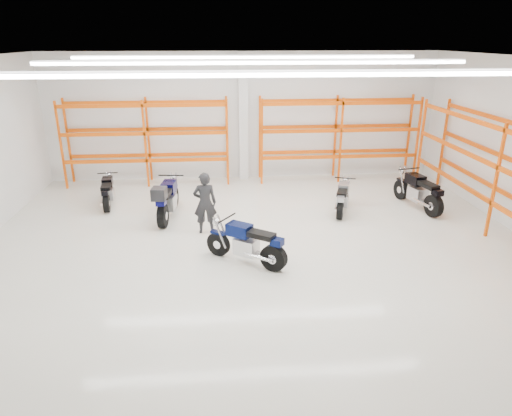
{
  "coord_description": "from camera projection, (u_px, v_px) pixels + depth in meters",
  "views": [
    {
      "loc": [
        -0.9,
        -10.51,
        4.95
      ],
      "look_at": [
        0.02,
        0.5,
        0.79
      ],
      "focal_mm": 32.0,
      "sensor_mm": 36.0,
      "label": 1
    }
  ],
  "objects": [
    {
      "name": "ground",
      "position": [
        257.0,
        244.0,
        11.62
      ],
      "size": [
        14.0,
        14.0,
        0.0
      ],
      "primitive_type": "plane",
      "color": "beige",
      "rests_on": "ground"
    },
    {
      "name": "room_shell",
      "position": [
        257.0,
        114.0,
        10.49
      ],
      "size": [
        14.02,
        12.02,
        4.51
      ],
      "color": "silver",
      "rests_on": "ground"
    },
    {
      "name": "motorcycle_main",
      "position": [
        249.0,
        245.0,
        10.45
      ],
      "size": [
        1.82,
        1.33,
        1.04
      ],
      "color": "black",
      "rests_on": "ground"
    },
    {
      "name": "motorcycle_back_a",
      "position": [
        108.0,
        192.0,
        14.12
      ],
      "size": [
        0.62,
        1.88,
        0.92
      ],
      "color": "black",
      "rests_on": "ground"
    },
    {
      "name": "motorcycle_back_b",
      "position": [
        167.0,
        200.0,
        13.01
      ],
      "size": [
        0.76,
        2.37,
        1.22
      ],
      "color": "black",
      "rests_on": "ground"
    },
    {
      "name": "motorcycle_back_c",
      "position": [
        342.0,
        198.0,
        13.58
      ],
      "size": [
        0.88,
        1.82,
        0.93
      ],
      "color": "black",
      "rests_on": "ground"
    },
    {
      "name": "motorcycle_back_d",
      "position": [
        419.0,
        192.0,
        13.83
      ],
      "size": [
        0.84,
        2.25,
        1.12
      ],
      "color": "black",
      "rests_on": "ground"
    },
    {
      "name": "standing_man",
      "position": [
        205.0,
        203.0,
        12.03
      ],
      "size": [
        0.62,
        0.42,
        1.68
      ],
      "primitive_type": "imported",
      "rotation": [
        0.0,
        0.0,
        3.17
      ],
      "color": "black",
      "rests_on": "ground"
    },
    {
      "name": "structural_column",
      "position": [
        243.0,
        118.0,
        16.25
      ],
      "size": [
        0.32,
        0.32,
        4.5
      ],
      "primitive_type": "cube",
      "color": "white",
      "rests_on": "ground"
    },
    {
      "name": "pallet_racking_back_left",
      "position": [
        146.0,
        134.0,
        15.84
      ],
      "size": [
        5.67,
        0.87,
        3.0
      ],
      "color": "#D83500",
      "rests_on": "ground"
    },
    {
      "name": "pallet_racking_back_right",
      "position": [
        338.0,
        131.0,
        16.36
      ],
      "size": [
        5.67,
        0.87,
        3.0
      ],
      "color": "#D83500",
      "rests_on": "ground"
    }
  ]
}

